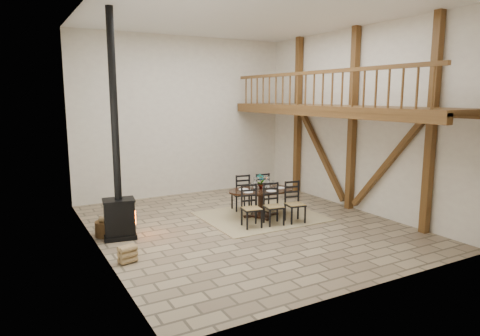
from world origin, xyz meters
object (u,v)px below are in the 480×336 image
wood_stove (118,190)px  log_stack (128,254)px  log_basket (107,228)px  dining_table (263,203)px

wood_stove → log_stack: (-0.22, -1.51, -0.94)m
log_basket → log_stack: bearing=-90.1°
dining_table → wood_stove: (-3.67, 0.18, 0.71)m
wood_stove → log_basket: (-0.22, 0.32, -0.93)m
dining_table → log_stack: dining_table is taller
log_basket → log_stack: 1.84m
dining_table → log_basket: 3.93m
dining_table → log_basket: dining_table is taller
log_stack → dining_table: bearing=18.9°
log_basket → wood_stove: bearing=-55.8°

